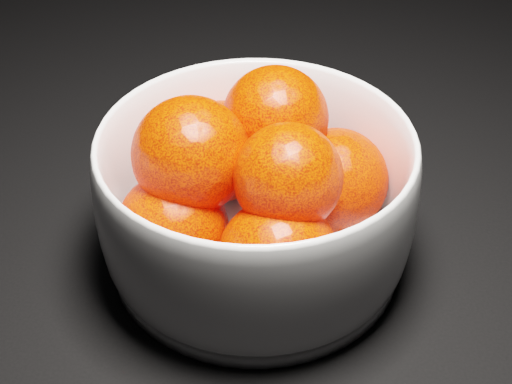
{
  "coord_description": "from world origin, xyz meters",
  "views": [
    {
      "loc": [
        0.28,
        -0.63,
        0.36
      ],
      "look_at": [
        0.25,
        -0.25,
        0.06
      ],
      "focal_mm": 50.0,
      "sensor_mm": 36.0,
      "label": 1
    }
  ],
  "objects": [
    {
      "name": "ground",
      "position": [
        0.0,
        0.0,
        0.0
      ],
      "size": [
        3.0,
        3.0,
        0.0
      ],
      "primitive_type": "cube",
      "color": "black",
      "rests_on": "ground"
    },
    {
      "name": "bowl",
      "position": [
        0.25,
        -0.25,
        0.05
      ],
      "size": [
        0.22,
        0.22,
        0.11
      ],
      "rotation": [
        0.0,
        0.0,
        0.01
      ],
      "color": "white",
      "rests_on": "ground"
    },
    {
      "name": "orange_pile",
      "position": [
        0.25,
        -0.25,
        0.07
      ],
      "size": [
        0.18,
        0.19,
        0.12
      ],
      "color": "#FF2101",
      "rests_on": "bowl"
    }
  ]
}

